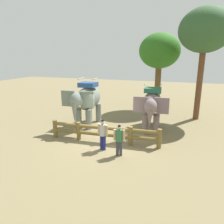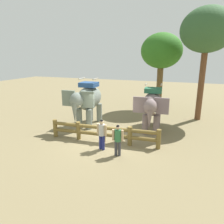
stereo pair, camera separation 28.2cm
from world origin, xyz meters
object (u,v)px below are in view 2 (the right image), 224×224
log_fence (103,132)px  tree_back_center (207,31)px  tourist_woman_in_black (118,138)px  tourist_man_in_blue (102,132)px  elephant_near_left (88,100)px  elephant_center (152,105)px  tree_far_left (161,52)px

log_fence → tree_back_center: 10.05m
tourist_woman_in_black → tourist_man_in_blue: size_ratio=0.97×
elephant_near_left → tourist_woman_in_black: bearing=-46.6°
elephant_center → tree_back_center: bearing=52.9°
tourist_man_in_blue → tree_back_center: tree_back_center is taller
elephant_near_left → elephant_center: 4.33m
tree_far_left → elephant_near_left: bearing=-121.8°
log_fence → tourist_woman_in_black: 1.82m
tourist_man_in_blue → elephant_center: bearing=62.5°
log_fence → tourist_woman_in_black: tourist_woman_in_black is taller
elephant_near_left → tourist_man_in_blue: elephant_near_left is taller
tourist_man_in_blue → tree_back_center: 10.34m
elephant_center → tree_back_center: tree_back_center is taller
elephant_center → tree_far_left: bearing=94.0°
tree_back_center → tourist_woman_in_black: bearing=-115.8°
tourist_woman_in_black → tourist_man_in_blue: tourist_man_in_blue is taller
elephant_center → tourist_woman_in_black: size_ratio=2.26×
elephant_center → tree_back_center: (2.86, 3.79, 4.63)m
elephant_center → tourist_man_in_blue: elephant_center is taller
elephant_center → elephant_near_left: bearing=-175.0°
log_fence → elephant_near_left: 3.40m
log_fence → tourist_man_in_blue: bearing=-71.5°
log_fence → elephant_center: elephant_center is taller
elephant_near_left → tree_far_left: tree_far_left is taller
tree_back_center → tree_far_left: bearing=147.2°
log_fence → elephant_center: bearing=51.3°
log_fence → tourist_woman_in_black: bearing=-44.3°
elephant_near_left → log_fence: bearing=-48.0°
log_fence → tourist_woman_in_black: size_ratio=3.99×
log_fence → elephant_near_left: (-2.12, 2.35, 1.23)m
log_fence → elephant_center: 3.67m
log_fence → tree_far_left: (1.77, 8.65, 4.42)m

